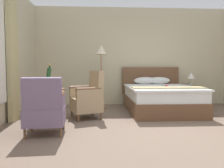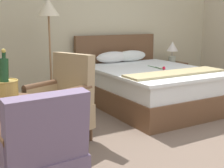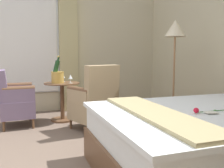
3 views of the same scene
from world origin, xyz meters
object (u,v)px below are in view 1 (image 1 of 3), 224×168
object	(u,v)px
bedside_lamp	(191,77)
armchair_facing_bed	(44,108)
side_table_round	(49,103)
armchair_by_window	(88,98)
wine_glass_near_bucket	(56,83)
floor_lamp_brass	(101,56)
champagne_bucket	(49,82)
nightstand	(191,96)
bed	(160,97)
wine_glass_near_edge	(40,84)

from	to	relation	value
bedside_lamp	armchair_facing_bed	size ratio (longest dim) A/B	0.45
side_table_round	armchair_by_window	world-z (taller)	armchair_by_window
wine_glass_near_bucket	armchair_facing_bed	world-z (taller)	armchair_facing_bed
floor_lamp_brass	champagne_bucket	bearing A→B (deg)	-120.49
nightstand	armchair_by_window	bearing A→B (deg)	-153.19
nightstand	side_table_round	bearing A→B (deg)	-152.77
side_table_round	nightstand	bearing A→B (deg)	27.23
nightstand	armchair_facing_bed	size ratio (longest dim) A/B	0.59
armchair_facing_bed	wine_glass_near_bucket	bearing A→B (deg)	89.22
bed	wine_glass_near_edge	xyz separation A→B (m)	(-2.61, -1.05, 0.42)
nightstand	armchair_by_window	xyz separation A→B (m)	(-2.81, -1.42, 0.17)
armchair_facing_bed	bed	bearing A→B (deg)	38.64
armchair_by_window	armchair_facing_bed	xyz separation A→B (m)	(-0.62, -1.16, -0.01)
bedside_lamp	wine_glass_near_bucket	size ratio (longest dim) A/B	2.78
champagne_bucket	wine_glass_near_edge	bearing A→B (deg)	148.39
champagne_bucket	armchair_by_window	world-z (taller)	champagne_bucket
nightstand	floor_lamp_brass	world-z (taller)	floor_lamp_brass
bedside_lamp	wine_glass_near_edge	xyz separation A→B (m)	(-3.70, -1.77, -0.04)
bed	armchair_facing_bed	distance (m)	2.99
bedside_lamp	champagne_bucket	xyz separation A→B (m)	(-3.50, -1.89, -0.01)
side_table_round	champagne_bucket	distance (m)	0.41
wine_glass_near_bucket	wine_glass_near_edge	distance (m)	0.30
bed	floor_lamp_brass	world-z (taller)	floor_lamp_brass
bed	side_table_round	xyz separation A→B (m)	(-2.43, -1.10, 0.05)
bedside_lamp	armchair_facing_bed	bearing A→B (deg)	-142.98
champagne_bucket	side_table_round	bearing A→B (deg)	106.23
champagne_bucket	wine_glass_near_bucket	distance (m)	0.22
floor_lamp_brass	wine_glass_near_bucket	distance (m)	1.81
wine_glass_near_edge	armchair_facing_bed	distance (m)	0.92
bedside_lamp	armchair_by_window	bearing A→B (deg)	-153.19
side_table_round	wine_glass_near_edge	xyz separation A→B (m)	(-0.17, 0.04, 0.37)
wine_glass_near_bucket	armchair_by_window	world-z (taller)	armchair_by_window
floor_lamp_brass	armchair_facing_bed	xyz separation A→B (m)	(-0.90, -2.35, -0.96)
bedside_lamp	wine_glass_near_edge	world-z (taller)	bedside_lamp
champagne_bucket	bedside_lamp	bearing A→B (deg)	28.34
nightstand	bedside_lamp	distance (m)	0.53
bedside_lamp	armchair_facing_bed	world-z (taller)	bedside_lamp
bed	nightstand	size ratio (longest dim) A/B	3.95
bed	armchair_facing_bed	bearing A→B (deg)	-141.36
nightstand	armchair_by_window	distance (m)	3.15
bedside_lamp	side_table_round	world-z (taller)	bedside_lamp
nightstand	bedside_lamp	bearing A→B (deg)	180.00
bed	bedside_lamp	world-z (taller)	bed
wine_glass_near_bucket	wine_glass_near_edge	size ratio (longest dim) A/B	1.11
armchair_by_window	floor_lamp_brass	bearing A→B (deg)	76.64
floor_lamp_brass	wine_glass_near_edge	bearing A→B (deg)	-127.29
floor_lamp_brass	armchair_by_window	size ratio (longest dim) A/B	1.67
armchair_by_window	bed	bearing A→B (deg)	22.23
bedside_lamp	floor_lamp_brass	bearing A→B (deg)	-174.70
nightstand	side_table_round	xyz separation A→B (m)	(-3.52, -1.81, 0.12)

